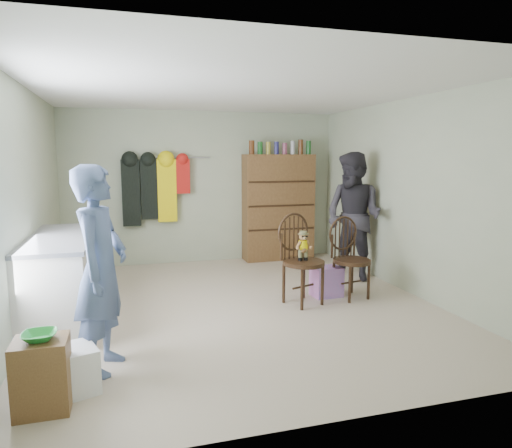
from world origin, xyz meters
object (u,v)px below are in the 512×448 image
object	(u,v)px
chair_front	(300,254)
dresser	(278,207)
chair_far	(349,254)
counter	(62,280)

from	to	relation	value
chair_front	dresser	xyz separation A→B (m)	(0.52, 2.36, 0.31)
chair_front	chair_far	distance (m)	0.68
chair_far	counter	bearing A→B (deg)	167.00
counter	chair_far	size ratio (longest dim) A/B	1.83
counter	chair_far	xyz separation A→B (m)	(3.35, -0.01, 0.07)
chair_front	dresser	world-z (taller)	dresser
counter	chair_far	bearing A→B (deg)	-0.10
chair_far	dresser	xyz separation A→B (m)	(-0.15, 2.30, 0.37)
counter	chair_front	size ratio (longest dim) A/B	1.70
chair_front	counter	bearing A→B (deg)	158.64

